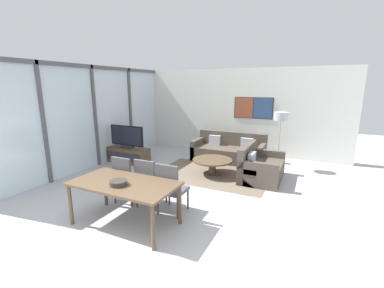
{
  "coord_description": "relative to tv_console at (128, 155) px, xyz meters",
  "views": [
    {
      "loc": [
        2.45,
        -2.23,
        2.26
      ],
      "look_at": [
        -0.01,
        2.94,
        0.95
      ],
      "focal_mm": 24.0,
      "sensor_mm": 36.0,
      "label": 1
    }
  ],
  "objects": [
    {
      "name": "ground_plane",
      "position": [
        2.47,
        -3.63,
        -0.23
      ],
      "size": [
        24.0,
        24.0,
        0.0
      ],
      "primitive_type": "plane",
      "color": "#B2B2B7"
    },
    {
      "name": "wall_back",
      "position": [
        2.48,
        2.51,
        1.18
      ],
      "size": [
        7.22,
        0.09,
        2.8
      ],
      "color": "silver",
      "rests_on": "ground_plane"
    },
    {
      "name": "window_wall_left",
      "position": [
        -0.63,
        -0.56,
        1.31
      ],
      "size": [
        0.07,
        6.14,
        2.8
      ],
      "color": "silver",
      "rests_on": "ground_plane"
    },
    {
      "name": "area_rug",
      "position": [
        2.66,
        0.1,
        -0.22
      ],
      "size": [
        2.88,
        1.9,
        0.01
      ],
      "color": "#706051",
      "rests_on": "ground_plane"
    },
    {
      "name": "tv_console",
      "position": [
        0.0,
        0.0,
        0.0
      ],
      "size": [
        1.34,
        0.46,
        0.45
      ],
      "color": "brown",
      "rests_on": "ground_plane"
    },
    {
      "name": "television",
      "position": [
        0.0,
        0.0,
        0.56
      ],
      "size": [
        1.14,
        0.2,
        0.66
      ],
      "color": "#2D2D33",
      "rests_on": "tv_console"
    },
    {
      "name": "sofa_main",
      "position": [
        2.66,
        1.52,
        0.05
      ],
      "size": [
        2.15,
        0.91,
        0.84
      ],
      "color": "#51473D",
      "rests_on": "ground_plane"
    },
    {
      "name": "sofa_side",
      "position": [
        3.81,
        0.29,
        0.05
      ],
      "size": [
        0.91,
        1.37,
        0.84
      ],
      "rotation": [
        0.0,
        0.0,
        1.57
      ],
      "color": "#51473D",
      "rests_on": "ground_plane"
    },
    {
      "name": "coffee_table",
      "position": [
        2.66,
        0.1,
        0.07
      ],
      "size": [
        1.02,
        1.02,
        0.4
      ],
      "color": "brown",
      "rests_on": "ground_plane"
    },
    {
      "name": "dining_table",
      "position": [
        2.25,
        -2.81,
        0.44
      ],
      "size": [
        1.74,
        0.91,
        0.73
      ],
      "color": "brown",
      "rests_on": "ground_plane"
    },
    {
      "name": "dining_chair_left",
      "position": [
        1.75,
        -2.17,
        0.29
      ],
      "size": [
        0.46,
        0.46,
        0.95
      ],
      "color": "#4C4C51",
      "rests_on": "ground_plane"
    },
    {
      "name": "dining_chair_centre",
      "position": [
        2.25,
        -2.13,
        0.29
      ],
      "size": [
        0.46,
        0.46,
        0.95
      ],
      "color": "#4C4C51",
      "rests_on": "ground_plane"
    },
    {
      "name": "dining_chair_right",
      "position": [
        2.75,
        -2.19,
        0.29
      ],
      "size": [
        0.46,
        0.46,
        0.95
      ],
      "color": "#4C4C51",
      "rests_on": "ground_plane"
    },
    {
      "name": "fruit_bowl",
      "position": [
        2.26,
        -2.94,
        0.55
      ],
      "size": [
        0.28,
        0.28,
        0.08
      ],
      "color": "#332D28",
      "rests_on": "dining_table"
    },
    {
      "name": "floor_lamp",
      "position": [
        4.13,
        1.34,
        1.12
      ],
      "size": [
        0.37,
        0.37,
        1.56
      ],
      "color": "#2D2D33",
      "rests_on": "ground_plane"
    }
  ]
}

